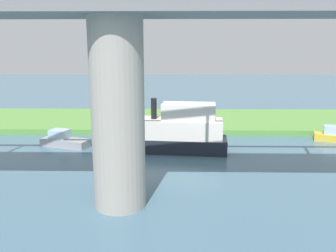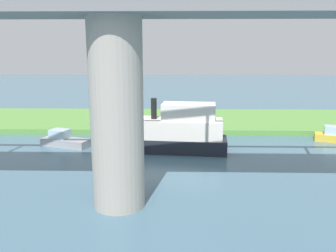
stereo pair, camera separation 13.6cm
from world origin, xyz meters
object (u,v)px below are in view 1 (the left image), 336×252
object	(u,v)px
bridge_pylon	(118,116)
mooring_post	(97,123)
motorboat_red	(178,132)
skiff_small	(64,140)
person_on_bank	(210,119)

from	to	relation	value
bridge_pylon	mooring_post	xyz separation A→B (m)	(4.70, -16.17, -3.83)
motorboat_red	skiff_small	xyz separation A→B (m)	(9.55, -1.18, -1.07)
bridge_pylon	mooring_post	world-z (taller)	bridge_pylon
bridge_pylon	motorboat_red	distance (m)	11.03
bridge_pylon	skiff_small	world-z (taller)	bridge_pylon
motorboat_red	mooring_post	bearing A→B (deg)	-37.94
mooring_post	person_on_bank	bearing A→B (deg)	-174.91
mooring_post	motorboat_red	distance (m)	9.89
person_on_bank	skiff_small	xyz separation A→B (m)	(12.80, 5.87, -0.71)
person_on_bank	mooring_post	bearing A→B (deg)	5.09
bridge_pylon	motorboat_red	xyz separation A→B (m)	(-3.09, -10.10, -3.19)
person_on_bank	mooring_post	world-z (taller)	person_on_bank
skiff_small	motorboat_red	bearing A→B (deg)	172.96
person_on_bank	skiff_small	distance (m)	14.10
bridge_pylon	skiff_small	size ratio (longest dim) A/B	2.16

